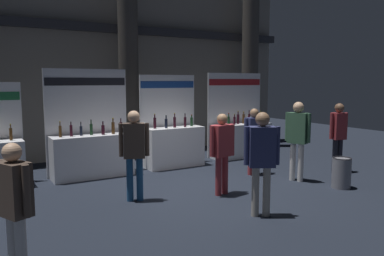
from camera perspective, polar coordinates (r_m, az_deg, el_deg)
name	(u,v)px	position (r m, az deg, el deg)	size (l,w,h in m)	color
ground_plane	(200,190)	(8.07, 1.13, -9.15)	(24.00, 24.00, 0.00)	black
hall_colonnade	(120,44)	(11.83, -10.58, 12.07)	(11.68, 1.25, 6.79)	gray
exhibitor_booth_1	(92,151)	(9.36, -14.54, -3.23)	(1.95, 0.66, 2.52)	white
exhibitor_booth_2	(173,143)	(10.16, -2.80, -2.20)	(1.61, 0.66, 2.39)	white
exhibitor_booth_3	(240,136)	(11.52, 7.11, -1.21)	(1.91, 0.66, 2.47)	white
trash_bin	(341,173)	(8.74, 21.16, -6.17)	(0.39, 0.39, 0.65)	slate
visitor_1	(15,200)	(4.75, -24.68, -9.65)	(0.38, 0.51, 1.57)	silver
visitor_2	(134,148)	(7.23, -8.51, -2.87)	(0.52, 0.36, 1.70)	navy
visitor_4	(222,146)	(7.58, 4.45, -2.71)	(0.60, 0.32, 1.61)	maroon
visitor_5	(254,135)	(9.33, 9.12, -1.09)	(0.59, 0.23, 1.59)	maroon
visitor_6	(338,132)	(10.08, 20.76, -0.51)	(0.48, 0.32, 1.70)	#23232D
visitor_7	(298,134)	(8.90, 15.30, -0.83)	(0.35, 0.55, 1.78)	silver
visitor_8	(262,154)	(6.43, 10.25, -3.77)	(0.53, 0.42, 1.74)	#ADA393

